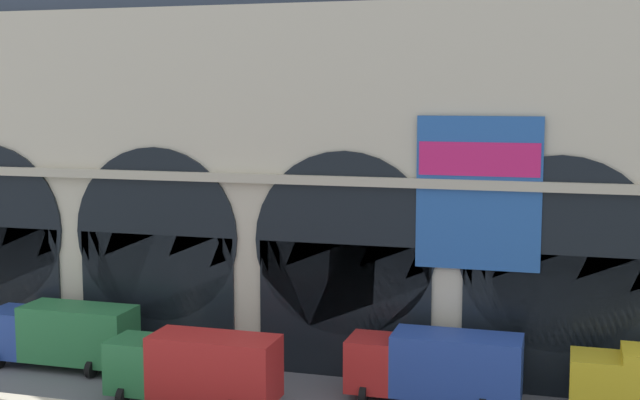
{
  "coord_description": "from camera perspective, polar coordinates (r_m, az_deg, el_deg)",
  "views": [
    {
      "loc": [
        14.85,
        -33.51,
        13.43
      ],
      "look_at": [
        3.67,
        5.0,
        8.42
      ],
      "focal_mm": 48.55,
      "sensor_mm": 36.0,
      "label": 1
    }
  ],
  "objects": [
    {
      "name": "box_truck_midwest",
      "position": [
        44.61,
        -16.6,
        -8.43
      ],
      "size": [
        7.5,
        2.91,
        3.12
      ],
      "color": "#28479E",
      "rests_on": "ground"
    },
    {
      "name": "box_truck_mideast",
      "position": [
        38.36,
        7.64,
        -10.75
      ],
      "size": [
        7.5,
        2.91,
        3.12
      ],
      "color": "red",
      "rests_on": "ground"
    },
    {
      "name": "box_truck_center",
      "position": [
        38.25,
        -8.23,
        -10.81
      ],
      "size": [
        7.5,
        2.91,
        3.12
      ],
      "color": "#2D7A42",
      "rests_on": "ground"
    },
    {
      "name": "station_building",
      "position": [
        44.14,
        -3.47,
        2.88
      ],
      "size": [
        50.39,
        6.33,
        20.81
      ],
      "color": "beige",
      "rests_on": "ground"
    }
  ]
}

